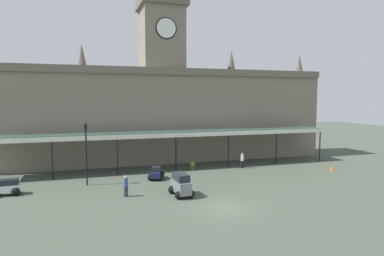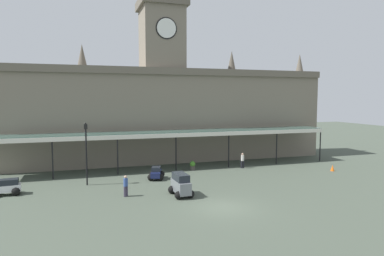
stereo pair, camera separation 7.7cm
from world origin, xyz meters
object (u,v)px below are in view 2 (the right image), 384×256
object	(u,v)px
car_navy_sedan	(156,174)
victorian_lamppost	(86,147)
pedestrian_crossing_forecourt	(126,185)
car_grey_van	(181,186)
planter_near_kerb	(193,165)
pedestrian_beside_cars	(243,160)
car_white_estate	(6,188)
traffic_cone	(332,168)

from	to	relation	value
car_navy_sedan	victorian_lamppost	distance (m)	6.94
pedestrian_crossing_forecourt	car_grey_van	bearing A→B (deg)	-15.15
planter_near_kerb	car_grey_van	bearing A→B (deg)	-113.25
car_grey_van	pedestrian_beside_cars	bearing A→B (deg)	41.10
pedestrian_beside_cars	planter_near_kerb	world-z (taller)	pedestrian_beside_cars
pedestrian_crossing_forecourt	planter_near_kerb	size ratio (longest dim) A/B	1.74
car_white_estate	traffic_cone	distance (m)	30.95
car_navy_sedan	planter_near_kerb	size ratio (longest dim) A/B	2.31
pedestrian_crossing_forecourt	traffic_cone	size ratio (longest dim) A/B	2.59
car_white_estate	planter_near_kerb	distance (m)	17.62
victorian_lamppost	traffic_cone	distance (m)	25.02
car_grey_van	car_navy_sedan	size ratio (longest dim) A/B	1.10
planter_near_kerb	pedestrian_crossing_forecourt	bearing A→B (deg)	-135.70
car_white_estate	pedestrian_beside_cars	bearing A→B (deg)	9.49
car_grey_van	pedestrian_beside_cars	world-z (taller)	car_grey_van
car_navy_sedan	pedestrian_crossing_forecourt	distance (m)	6.04
pedestrian_beside_cars	traffic_cone	xyz separation A→B (m)	(8.40, -4.25, -0.59)
planter_near_kerb	car_white_estate	bearing A→B (deg)	-165.07
pedestrian_crossing_forecourt	planter_near_kerb	world-z (taller)	pedestrian_crossing_forecourt
car_white_estate	pedestrian_crossing_forecourt	bearing A→B (deg)	-19.93
car_white_estate	pedestrian_crossing_forecourt	world-z (taller)	pedestrian_crossing_forecourt
car_navy_sedan	planter_near_kerb	world-z (taller)	car_navy_sedan
pedestrian_beside_cars	victorian_lamppost	distance (m)	16.74
car_grey_van	car_navy_sedan	bearing A→B (deg)	96.70
car_white_estate	victorian_lamppost	xyz separation A→B (m)	(6.18, 1.33, 2.84)
victorian_lamppost	planter_near_kerb	bearing A→B (deg)	16.49
car_grey_van	car_navy_sedan	xyz separation A→B (m)	(-0.71, 6.07, -0.30)
pedestrian_crossing_forecourt	pedestrian_beside_cars	world-z (taller)	same
planter_near_kerb	pedestrian_beside_cars	bearing A→B (deg)	-7.91
car_grey_van	planter_near_kerb	world-z (taller)	car_grey_van
planter_near_kerb	traffic_cone	bearing A→B (deg)	-19.83
car_white_estate	car_grey_van	distance (m)	13.90
pedestrian_crossing_forecourt	car_white_estate	bearing A→B (deg)	160.07
car_grey_van	victorian_lamppost	xyz separation A→B (m)	(-7.00, 5.73, 2.60)
traffic_cone	planter_near_kerb	world-z (taller)	planter_near_kerb
pedestrian_crossing_forecourt	traffic_cone	world-z (taller)	pedestrian_crossing_forecourt
car_navy_sedan	pedestrian_beside_cars	xyz separation A→B (m)	(10.08, 2.10, 0.41)
car_white_estate	pedestrian_beside_cars	world-z (taller)	pedestrian_beside_cars
car_navy_sedan	planter_near_kerb	xyz separation A→B (m)	(4.55, 2.87, -0.01)
pedestrian_crossing_forecourt	pedestrian_beside_cars	distance (m)	15.25
car_white_estate	car_grey_van	xyz separation A→B (m)	(13.19, -4.40, 0.24)
victorian_lamppost	planter_near_kerb	size ratio (longest dim) A/B	5.79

